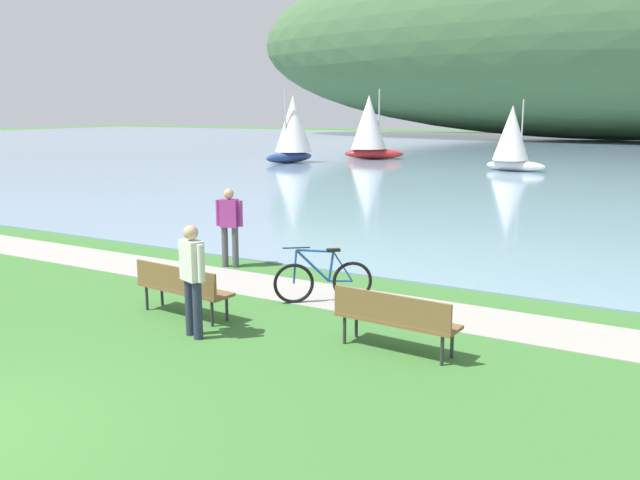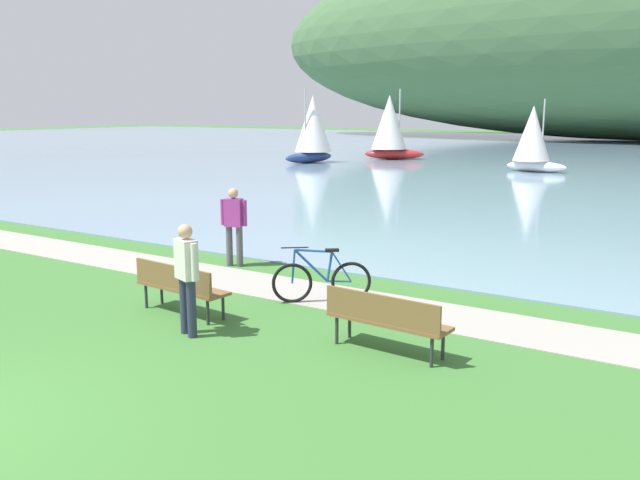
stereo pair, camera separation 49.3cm
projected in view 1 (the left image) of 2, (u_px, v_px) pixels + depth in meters
The scene contains 11 objects.
bay_water at pixel (603, 156), 48.01m from camera, with size 180.00×80.00×0.04m, color #7A99B2.
distant_hillside at pixel (624, 28), 69.69m from camera, with size 88.55×28.00×23.12m, color #42663D.
shoreline_path at pixel (286, 289), 12.70m from camera, with size 60.00×1.50×0.01m, color #A39E93.
park_bench_near_camera at pixel (181, 286), 10.96m from camera, with size 1.83×0.63×0.88m.
park_bench_further_along at pixel (395, 317), 9.34m from camera, with size 1.83×0.59×0.88m.
bicycle_leaning_near_bench at pixel (323, 280), 11.81m from camera, with size 1.42×1.15×1.01m.
person_at_shoreline at pixel (229, 222), 14.34m from camera, with size 0.59×0.32×1.71m.
person_on_the_grass at pixel (192, 274), 9.89m from camera, with size 0.58×0.34×1.71m.
sailboat_nearest_to_shore at pixel (369, 126), 44.57m from camera, with size 4.04×3.09×4.62m.
sailboat_mid_bay at pixel (512, 137), 36.18m from camera, with size 3.35×2.14×3.84m.
sailboat_toward_hillside at pixel (293, 128), 41.72m from camera, with size 2.74×4.01×4.55m.
Camera 1 is at (6.75, -3.22, 3.38)m, focal length 37.53 mm.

